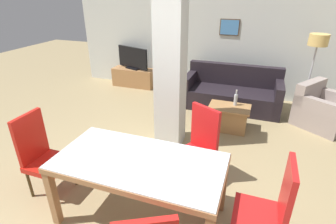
{
  "coord_description": "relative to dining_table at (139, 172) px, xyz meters",
  "views": [
    {
      "loc": [
        1.05,
        -2.02,
        2.41
      ],
      "look_at": [
        0.0,
        0.91,
        0.93
      ],
      "focal_mm": 28.0,
      "sensor_mm": 36.0,
      "label": 1
    }
  ],
  "objects": [
    {
      "name": "ground_plane",
      "position": [
        0.0,
        0.0,
        -0.62
      ],
      "size": [
        18.0,
        18.0,
        0.0
      ],
      "primitive_type": "plane",
      "color": "#9A865D"
    },
    {
      "name": "back_wall",
      "position": [
        0.0,
        4.29,
        0.73
      ],
      "size": [
        7.2,
        0.09,
        2.7
      ],
      "color": "silver",
      "rests_on": "ground_plane"
    },
    {
      "name": "divider_pillar",
      "position": [
        -0.23,
        1.66,
        0.73
      ],
      "size": [
        0.42,
        0.39,
        2.7
      ],
      "color": "silver",
      "rests_on": "ground_plane"
    },
    {
      "name": "dining_table",
      "position": [
        0.0,
        0.0,
        0.0
      ],
      "size": [
        1.8,
        0.92,
        0.78
      ],
      "color": "#996A42",
      "rests_on": "ground_plane"
    },
    {
      "name": "dining_chair_far_right",
      "position": [
        0.45,
        0.83,
        -0.07
      ],
      "size": [
        0.62,
        0.62,
        1.07
      ],
      "rotation": [
        0.0,
        0.0,
        2.64
      ],
      "color": "red",
      "rests_on": "ground_plane"
    },
    {
      "name": "dining_chair_head_right",
      "position": [
        1.33,
        0.0,
        -0.07
      ],
      "size": [
        0.46,
        0.46,
        1.07
      ],
      "rotation": [
        0.0,
        0.0,
        1.57
      ],
      "color": "red",
      "rests_on": "ground_plane"
    },
    {
      "name": "dining_chair_head_left",
      "position": [
        -1.34,
        0.0,
        -0.07
      ],
      "size": [
        0.46,
        0.46,
        1.07
      ],
      "rotation": [
        0.0,
        0.0,
        -1.57
      ],
      "color": "red",
      "rests_on": "ground_plane"
    },
    {
      "name": "sofa",
      "position": [
        0.56,
        3.5,
        -0.33
      ],
      "size": [
        2.04,
        0.89,
        0.88
      ],
      "rotation": [
        0.0,
        0.0,
        3.14
      ],
      "color": "black",
      "rests_on": "ground_plane"
    },
    {
      "name": "armchair",
      "position": [
        2.29,
        3.18,
        -0.34
      ],
      "size": [
        1.16,
        1.15,
        0.81
      ],
      "rotation": [
        0.0,
        0.0,
        4.11
      ],
      "color": "gray",
      "rests_on": "ground_plane"
    },
    {
      "name": "coffee_table",
      "position": [
        0.64,
        2.44,
        -0.39
      ],
      "size": [
        0.74,
        0.49,
        0.46
      ],
      "color": "#A47544",
      "rests_on": "ground_plane"
    },
    {
      "name": "bottle",
      "position": [
        0.73,
        2.54,
        -0.05
      ],
      "size": [
        0.06,
        0.06,
        0.3
      ],
      "color": "#B2B7BC",
      "rests_on": "coffee_table"
    },
    {
      "name": "tv_stand",
      "position": [
        -2.08,
        4.01,
        -0.39
      ],
      "size": [
        1.11,
        0.4,
        0.48
      ],
      "color": "#AA7546",
      "rests_on": "ground_plane"
    },
    {
      "name": "tv_screen",
      "position": [
        -2.08,
        4.01,
        0.13
      ],
      "size": [
        0.95,
        0.37,
        0.56
      ],
      "rotation": [
        0.0,
        0.0,
        2.81
      ],
      "color": "black",
      "rests_on": "tv_stand"
    },
    {
      "name": "floor_lamp",
      "position": [
        2.05,
        3.76,
        0.74
      ],
      "size": [
        0.36,
        0.36,
        1.62
      ],
      "color": "#B7B7BC",
      "rests_on": "ground_plane"
    }
  ]
}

